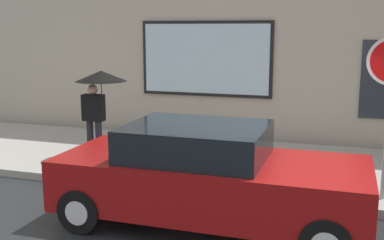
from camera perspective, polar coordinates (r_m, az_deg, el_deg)
name	(u,v)px	position (r m, az deg, el deg)	size (l,w,h in m)	color
ground_plane	(286,235)	(7.02, 11.09, -13.29)	(60.00, 60.00, 0.00)	black
sidewalk	(305,171)	(9.81, 13.29, -5.88)	(20.00, 4.00, 0.15)	gray
building_facade	(320,1)	(11.92, 14.97, 13.53)	(20.00, 0.67, 7.00)	#B2A893
parked_car	(208,176)	(7.01, 1.93, -6.73)	(4.45, 1.92, 1.48)	maroon
fire_hydrant	(186,160)	(8.71, -0.70, -4.76)	(0.30, 0.44, 0.73)	white
pedestrian_with_umbrella	(99,87)	(10.13, -11.03, 3.85)	(1.07, 1.07, 1.85)	black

